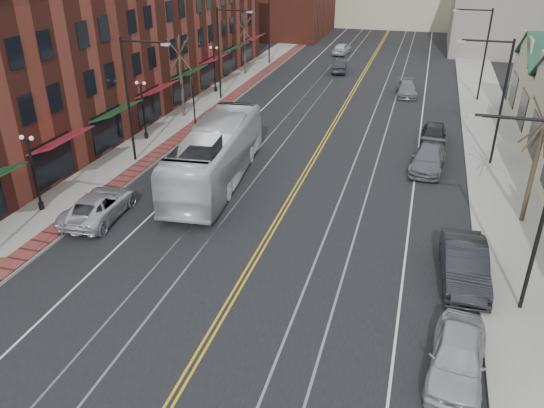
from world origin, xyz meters
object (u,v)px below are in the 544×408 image
Objects in this scene: parked_suv at (99,206)px; parked_car_b at (464,264)px; parked_car_c at (428,159)px; transit_bus at (216,154)px; parked_car_a at (457,356)px; parked_car_d at (434,135)px.

parked_suv is 1.01× the size of parked_car_b.
parked_car_b is 12.68m from parked_car_c.
transit_bus is at bearing -128.64° from parked_suv.
parked_car_a is 0.92× the size of parked_car_c.
parked_car_c is (12.50, 5.61, -1.07)m from transit_bus.
transit_bus is 7.64m from parked_suv.
parked_car_c is (-1.80, 12.55, -0.14)m from parked_car_b.
parked_car_b reaches higher than parked_car_a.
transit_bus is 15.92m from parked_car_b.
parked_suv is at bearing 49.96° from transit_bus.
transit_bus is 2.85× the size of parked_car_a.
parked_suv is 1.06× the size of parked_car_c.
parked_suv reaches higher than parked_car_c.
transit_bus is 13.74m from parked_car_c.
parked_car_d is (-1.14, 23.51, -0.04)m from parked_car_a.
transit_bus is at bearing -139.21° from parked_car_d.
parked_car_c is (16.80, 11.83, -0.01)m from parked_suv.
parked_car_b is (14.30, -6.94, -0.94)m from transit_bus.
parked_car_c is at bearing 95.15° from parked_car_b.
parked_suv is 23.95m from parked_car_d.
parked_suv is (-4.30, -6.22, -1.06)m from transit_bus.
parked_car_a is at bearing -96.91° from parked_car_b.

